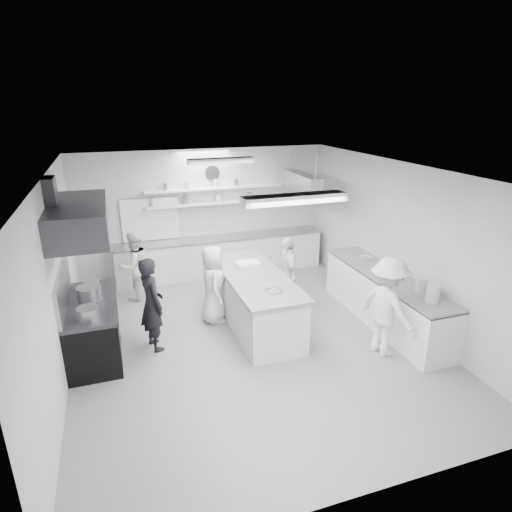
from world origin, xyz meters
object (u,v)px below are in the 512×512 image
object	(u,v)px
right_counter	(385,300)
cook_back	(135,266)
prep_island	(255,301)
cook_stove	(152,304)
stove	(94,329)
back_counter	(222,256)

from	to	relation	value
right_counter	cook_back	world-z (taller)	cook_back
prep_island	cook_stove	bearing A→B (deg)	-174.80
cook_back	cook_stove	bearing A→B (deg)	64.78
right_counter	cook_back	xyz separation A→B (m)	(-4.44, 2.58, 0.28)
stove	right_counter	world-z (taller)	right_counter
stove	prep_island	xyz separation A→B (m)	(2.86, 0.08, 0.04)
back_counter	cook_stove	bearing A→B (deg)	-123.49
back_counter	cook_back	distance (m)	2.26
prep_island	cook_stove	size ratio (longest dim) A/B	1.61
stove	prep_island	world-z (taller)	prep_island
back_counter	right_counter	size ratio (longest dim) A/B	1.52
right_counter	prep_island	distance (m)	2.49
back_counter	cook_back	xyz separation A→B (m)	(-2.09, -0.82, 0.29)
stove	back_counter	bearing A→B (deg)	43.99
cook_stove	cook_back	bearing A→B (deg)	-11.43
cook_back	back_counter	bearing A→B (deg)	172.14
stove	prep_island	distance (m)	2.86
right_counter	cook_stove	xyz separation A→B (m)	(-4.29, 0.48, 0.35)
stove	cook_back	world-z (taller)	cook_back
back_counter	cook_stove	size ratio (longest dim) A/B	3.03
back_counter	right_counter	xyz separation A→B (m)	(2.35, -3.40, 0.01)
back_counter	cook_stove	distance (m)	3.53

